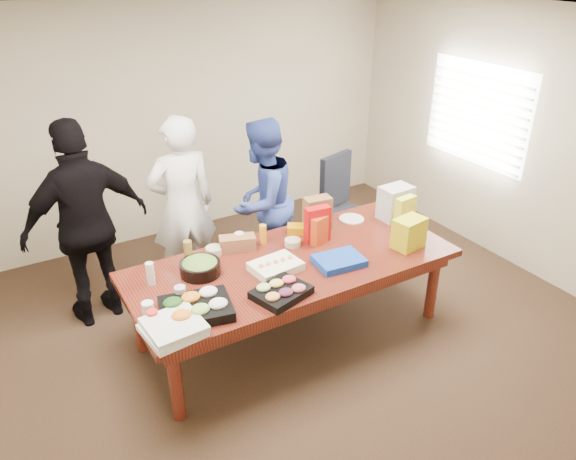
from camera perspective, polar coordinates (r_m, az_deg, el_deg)
floor at (r=5.11m, az=0.41°, el=-10.61°), size 5.50×5.00×0.02m
ceiling at (r=4.05m, az=0.55°, el=21.37°), size 5.50×5.00×0.02m
wall_back at (r=6.55m, az=-11.06°, el=11.08°), size 5.50×0.04×2.70m
wall_front at (r=2.90m, az=27.75°, el=-14.47°), size 5.50×0.04×2.70m
wall_right at (r=6.19m, az=23.12°, el=8.45°), size 0.04×5.00×2.70m
window_panel at (r=6.48m, az=19.05°, el=11.33°), size 0.03×1.40×1.10m
window_blinds at (r=6.46m, az=18.81°, el=11.30°), size 0.04×1.36×1.00m
conference_table at (r=4.88m, az=0.43°, el=-7.04°), size 2.80×1.20×0.75m
office_chair at (r=6.04m, az=5.98°, el=1.87°), size 0.70×0.70×1.10m
person_center at (r=5.40m, az=-10.92°, el=2.44°), size 0.68×0.46×1.80m
person_right at (r=5.52m, az=-2.73°, el=2.95°), size 1.04×0.97×1.70m
person_left at (r=5.13m, az=-20.19°, el=0.51°), size 1.18×0.62×1.92m
veggie_tray at (r=4.09m, az=-9.56°, el=-8.09°), size 0.58×0.50×0.08m
fruit_tray at (r=4.22m, az=-0.72°, el=-6.52°), size 0.48×0.42×0.06m
sheet_cake at (r=4.54m, az=-1.29°, el=-3.80°), size 0.42×0.33×0.07m
salad_bowl at (r=4.53m, az=-9.13°, el=-3.94°), size 0.34×0.34×0.11m
chip_bag_blue at (r=4.64m, az=5.33°, el=-3.20°), size 0.43×0.34×0.06m
chip_bag_red at (r=4.93m, az=3.08°, el=0.60°), size 0.24×0.12×0.33m
chip_bag_yellow at (r=5.28m, az=12.06°, el=1.79°), size 0.22×0.11×0.32m
chip_bag_orange at (r=4.90m, az=3.30°, el=-0.05°), size 0.18×0.12×0.26m
mayo_jar at (r=4.90m, az=-5.07°, el=-0.99°), size 0.10×0.10×0.13m
mustard_bottle at (r=4.92m, az=-2.63°, el=-0.44°), size 0.07×0.07×0.18m
dressing_bottle at (r=4.65m, az=-10.33°, el=-2.36°), size 0.09×0.09×0.22m
ranch_bottle at (r=4.46m, az=-14.12°, el=-4.43°), size 0.07×0.07×0.19m
banana_bunch at (r=5.12m, az=1.17°, el=0.11°), size 0.25×0.23×0.07m
bread_loaf at (r=4.85m, az=-5.28°, el=-1.36°), size 0.34×0.23×0.13m
kraft_bag at (r=5.13m, az=3.08°, el=1.70°), size 0.27×0.18×0.33m
red_cup at (r=4.04m, az=-13.91°, el=-8.82°), size 0.09×0.09×0.11m
clear_cup_a at (r=4.11m, az=-14.35°, el=-8.03°), size 0.11×0.11×0.12m
clear_cup_b at (r=4.23m, az=-11.14°, el=-6.52°), size 0.10×0.10×0.12m
pizza_box_lower at (r=3.94m, az=-11.92°, el=-10.18°), size 0.42×0.42×0.04m
pizza_box_upper at (r=3.91m, az=-11.79°, el=-9.65°), size 0.40×0.40×0.04m
plate_a at (r=5.41m, az=6.63°, el=1.15°), size 0.29×0.29×0.01m
plate_b at (r=5.25m, az=2.87°, el=0.42°), size 0.30×0.30×0.02m
dip_bowl_a at (r=4.90m, az=0.49°, el=-1.31°), size 0.18×0.18×0.06m
dip_bowl_b at (r=4.82m, az=-7.69°, el=-2.11°), size 0.18×0.18×0.06m
grocery_bag_white at (r=5.45m, az=11.11°, el=2.82°), size 0.32×0.23×0.33m
grocery_bag_yellow at (r=4.95m, az=12.47°, el=-0.30°), size 0.30×0.23×0.28m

